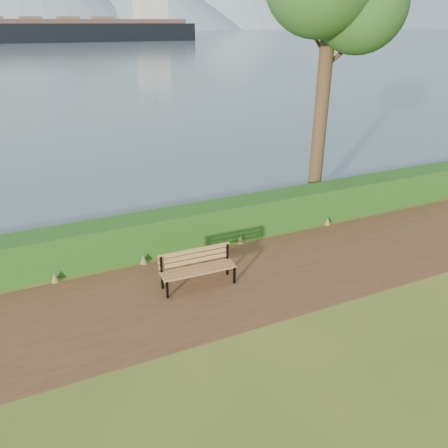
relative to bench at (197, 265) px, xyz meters
name	(u,v)px	position (x,y,z in m)	size (l,w,h in m)	color
ground	(216,295)	(0.21, -0.61, -0.49)	(140.00, 140.00, 0.00)	#4A611B
path	(211,288)	(0.21, -0.31, -0.49)	(40.00, 3.40, 0.01)	#582F1E
hedge	(178,229)	(0.21, 1.99, 0.01)	(32.00, 0.85, 1.00)	#1B4C15
water	(16,34)	(0.21, 259.39, -0.49)	(700.00, 510.00, 0.00)	#405767
bench	(197,265)	(0.00, 0.00, 0.00)	(1.72, 0.56, 0.86)	black
cargo_ship	(87,30)	(19.03, 144.14, 2.80)	(72.72, 11.62, 22.07)	black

